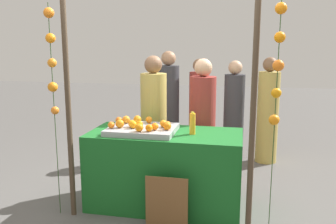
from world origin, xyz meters
name	(u,v)px	position (x,y,z in m)	size (l,w,h in m)	color
ground_plane	(165,204)	(0.00, 0.00, 0.00)	(24.00, 24.00, 0.00)	#565451
stall_counter	(165,169)	(0.00, 0.00, 0.43)	(1.67, 0.78, 0.85)	#196023
orange_tray	(142,130)	(-0.25, -0.04, 0.88)	(0.73, 0.58, 0.06)	#9EA0A5
orange_0	(119,120)	(-0.56, 0.06, 0.95)	(0.08, 0.08, 0.08)	orange
orange_1	(137,119)	(-0.35, 0.13, 0.95)	(0.09, 0.09, 0.09)	orange
orange_2	(163,124)	(-0.02, 0.00, 0.95)	(0.08, 0.08, 0.08)	orange
orange_3	(139,128)	(-0.22, -0.26, 0.95)	(0.09, 0.09, 0.09)	orange
orange_4	(126,120)	(-0.48, 0.09, 0.95)	(0.09, 0.09, 0.09)	orange
orange_5	(139,124)	(-0.27, -0.08, 0.95)	(0.08, 0.08, 0.08)	orange
orange_6	(149,120)	(-0.23, 0.16, 0.95)	(0.08, 0.08, 0.08)	orange
orange_7	(149,128)	(-0.12, -0.24, 0.95)	(0.08, 0.08, 0.08)	orange
orange_8	(111,125)	(-0.56, -0.18, 0.95)	(0.07, 0.07, 0.07)	orange
orange_9	(133,125)	(-0.33, -0.13, 0.95)	(0.08, 0.08, 0.08)	orange
orange_10	(155,127)	(-0.08, -0.16, 0.95)	(0.08, 0.08, 0.08)	orange
orange_11	(132,123)	(-0.36, -0.07, 0.95)	(0.08, 0.08, 0.08)	orange
orange_12	(120,124)	(-0.47, -0.14, 0.96)	(0.09, 0.09, 0.09)	orange
orange_13	(167,125)	(0.03, -0.05, 0.95)	(0.08, 0.08, 0.08)	orange
orange_14	(167,126)	(0.05, -0.13, 0.95)	(0.09, 0.09, 0.09)	orange
juice_bottle	(192,124)	(0.30, -0.02, 0.97)	(0.06, 0.06, 0.24)	#FAA224
chalkboard_sign	(167,204)	(0.13, -0.53, 0.26)	(0.42, 0.03, 0.55)	brown
vendor_left	(154,125)	(-0.29, 0.65, 0.78)	(0.33, 0.33, 1.67)	tan
vendor_right	(202,128)	(0.34, 0.65, 0.76)	(0.33, 0.33, 1.63)	maroon
crowd_person_0	(168,108)	(-0.34, 1.81, 0.79)	(0.34, 0.34, 1.70)	#333338
crowd_person_1	(199,111)	(0.13, 1.96, 0.74)	(0.32, 0.32, 1.58)	maroon
crowd_person_2	(268,114)	(1.21, 1.82, 0.75)	(0.32, 0.32, 1.62)	tan
crowd_person_3	(234,115)	(0.70, 1.80, 0.73)	(0.31, 0.31, 1.56)	#333338
canopy_post_left	(68,109)	(-0.92, -0.43, 1.16)	(0.06, 0.06, 2.32)	#473828
canopy_post_right	(253,116)	(0.92, -0.43, 1.16)	(0.06, 0.06, 2.32)	#473828
garland_strand_left	(52,59)	(-1.07, -0.44, 1.65)	(0.11, 0.11, 2.20)	#2D4C23
garland_strand_right	(278,64)	(1.11, -0.45, 1.63)	(0.11, 0.11, 2.20)	#2D4C23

